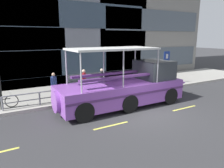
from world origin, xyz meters
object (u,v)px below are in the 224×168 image
parking_sign (166,62)px  leaned_bicycle (1,102)px  pedestrian_near_stern (54,82)px  pedestrian_mid_right (84,79)px  duck_tour_boat (129,87)px  pedestrian_near_bow (146,73)px  pedestrian_mid_left (102,77)px

parking_sign → leaned_bicycle: size_ratio=1.53×
pedestrian_near_stern → pedestrian_mid_right: bearing=-10.3°
duck_tour_boat → pedestrian_mid_right: duck_tour_boat is taller
leaned_bicycle → pedestrian_near_bow: 10.15m
pedestrian_mid_left → leaned_bicycle: bearing=-172.9°
parking_sign → duck_tour_boat: 5.76m
parking_sign → pedestrian_near_stern: parking_sign is taller
pedestrian_mid_left → pedestrian_mid_right: 1.46m
parking_sign → duck_tour_boat: (-5.18, -2.35, -0.91)m
parking_sign → pedestrian_near_bow: 1.91m
parking_sign → pedestrian_mid_left: 5.47m
leaned_bicycle → duck_tour_boat: bearing=-19.7°
leaned_bicycle → pedestrian_mid_right: pedestrian_mid_right is taller
pedestrian_mid_left → pedestrian_near_stern: (-3.38, 0.17, -0.02)m
leaned_bicycle → pedestrian_mid_right: size_ratio=1.04×
pedestrian_mid_left → parking_sign: bearing=-9.0°
leaned_bicycle → parking_sign: bearing=-0.2°
leaned_bicycle → pedestrian_near_stern: size_ratio=1.12×
pedestrian_near_stern → parking_sign: bearing=-6.6°
duck_tour_boat → pedestrian_near_stern: duck_tour_boat is taller
leaned_bicycle → pedestrian_mid_right: 5.14m
parking_sign → pedestrian_mid_right: 6.86m
leaned_bicycle → pedestrian_near_bow: size_ratio=0.98×
leaned_bicycle → pedestrian_near_bow: pedestrian_near_bow is taller
leaned_bicycle → pedestrian_mid_right: bearing=7.1°
pedestrian_mid_left → pedestrian_mid_right: pedestrian_mid_right is taller
leaned_bicycle → pedestrian_mid_left: (6.51, 0.81, 0.59)m
parking_sign → pedestrian_near_stern: bearing=173.4°
pedestrian_near_bow → pedestrian_mid_right: bearing=176.7°
leaned_bicycle → duck_tour_boat: (6.67, -2.39, 0.53)m
parking_sign → pedestrian_mid_right: (-6.78, 0.66, -0.80)m
pedestrian_mid_right → pedestrian_near_stern: bearing=169.7°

